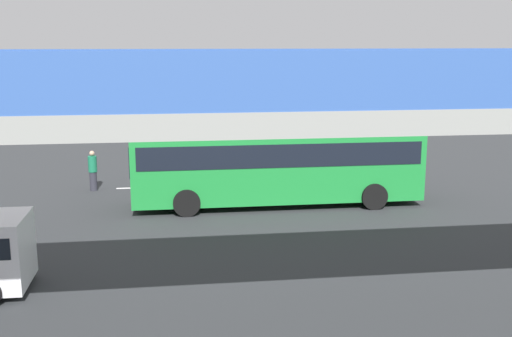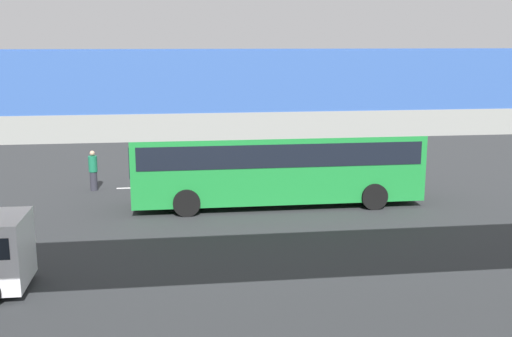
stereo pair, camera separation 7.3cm
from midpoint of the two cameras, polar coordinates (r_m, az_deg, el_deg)
The scene contains 9 objects.
ground at distance 26.15m, azimuth 2.29°, elevation -2.79°, with size 80.00×80.00×0.00m, color #2D3033.
city_bus at distance 24.85m, azimuth 2.03°, elevation 0.90°, with size 11.54×2.85×3.15m.
pedestrian at distance 28.28m, azimuth -14.71°, elevation -0.21°, with size 0.38×0.38×1.79m.
traffic_sign at distance 28.57m, azimuth 2.55°, elevation 2.34°, with size 0.08×0.60×2.80m.
lane_dash_leftmost at distance 30.29m, azimuth 12.64°, elevation -1.04°, with size 2.00×0.20×0.01m, color silver.
lane_dash_left at distance 29.16m, azimuth 5.24°, elevation -1.29°, with size 2.00×0.20×0.01m, color silver.
lane_dash_centre at distance 28.56m, azimuth -2.61°, elevation -1.53°, with size 2.00×0.20×0.01m, color silver.
lane_dash_right at distance 28.51m, azimuth -10.65°, elevation -1.75°, with size 2.00×0.20×0.01m, color silver.
pedestrian_overpass at distance 13.26m, azimuth 11.72°, elevation 3.54°, with size 30.97×2.60×6.38m.
Camera 2 is at (4.32, 24.94, 6.57)m, focal length 43.40 mm.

